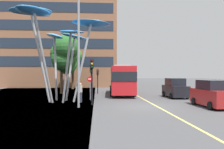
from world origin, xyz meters
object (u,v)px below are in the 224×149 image
Objects in this scene: car_parked_near at (213,94)px; car_parked_mid at (175,89)px; traffic_light_kerb_far at (91,74)px; traffic_light_kerb_near at (92,72)px; traffic_light_island_mid at (98,76)px; pedestrian at (80,93)px; red_bus at (122,79)px; no_entry_sign at (90,84)px; leaf_sculpture at (57,30)px; street_lamp at (82,34)px.

car_parked_near is 7.28m from car_parked_mid.
traffic_light_kerb_near is at bearing -87.86° from traffic_light_kerb_far.
traffic_light_island_mid is (0.66, 6.76, -0.22)m from traffic_light_kerb_far.
traffic_light_kerb_near is 9.65m from car_parked_near.
traffic_light_kerb_near reaches higher than pedestrian.
red_bus reaches higher than traffic_light_kerb_far.
traffic_light_kerb_far is 1.10× the size of traffic_light_island_mid.
traffic_light_kerb_far is 0.77× the size of car_parked_near.
traffic_light_kerb_far is at bearing 79.48° from no_entry_sign.
car_parked_near is at bearing -86.20° from car_parked_mid.
pedestrian is at bearing -14.53° from leaf_sculpture.
leaf_sculpture is 5.57m from traffic_light_kerb_near.
street_lamp reaches higher than leaf_sculpture.
traffic_light_kerb_far is 9.25m from car_parked_mid.
traffic_light_kerb_near is at bearing -37.77° from leaf_sculpture.
red_bus is 3.25m from traffic_light_island_mid.
traffic_light_kerb_near reaches higher than traffic_light_island_mid.
no_entry_sign is at bearing 93.68° from traffic_light_kerb_near.
car_parked_mid is (8.86, 5.58, -1.76)m from traffic_light_kerb_near.
no_entry_sign is (-0.09, -0.46, -0.97)m from traffic_light_kerb_far.
street_lamp is 3.84× the size of no_entry_sign.
pedestrian is (-1.58, -9.12, -1.44)m from traffic_light_island_mid.
traffic_light_island_mid is 0.76× the size of car_parked_mid.
leaf_sculpture is 1.01× the size of street_lamp.
traffic_light_island_mid is at bearing 84.40° from traffic_light_kerb_far.
traffic_light_kerb_far is 0.39× the size of street_lamp.
no_entry_sign reaches higher than car_parked_near.
red_bus is 12.90m from car_parked_near.
traffic_light_kerb_near is 10.62m from car_parked_mid.
car_parked_mid is at bearing 8.11° from traffic_light_kerb_far.
leaf_sculpture is 2.60× the size of traffic_light_kerb_far.
car_parked_near is 11.03m from pedestrian.
traffic_light_island_mid is 0.35× the size of street_lamp.
car_parked_mid is at bearing 35.84° from street_lamp.
leaf_sculpture is at bearing 161.64° from car_parked_near.
car_parked_near is (5.87, -11.45, -1.01)m from red_bus.
street_lamp reaches higher than pedestrian.
traffic_light_island_mid is at bearing 84.08° from no_entry_sign.
pedestrian is at bearing -111.23° from traffic_light_kerb_far.
traffic_light_kerb_near is 3.24m from street_lamp.
street_lamp is at bearing -95.51° from traffic_light_island_mid.
street_lamp is at bearing -56.47° from leaf_sculpture.
pedestrian is (-10.42, 3.61, -0.09)m from car_parked_near.
pedestrian is (-0.92, -2.36, -1.66)m from traffic_light_kerb_far.
car_parked_near is (8.84, -12.73, -1.35)m from traffic_light_island_mid.
traffic_light_island_mid is 9.37m from pedestrian.
car_parked_mid is at bearing 93.80° from car_parked_near.
traffic_light_kerb_far is at bearing 147.83° from car_parked_near.
traffic_light_island_mid is 0.70× the size of car_parked_near.
red_bus is 2.38× the size of car_parked_near.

